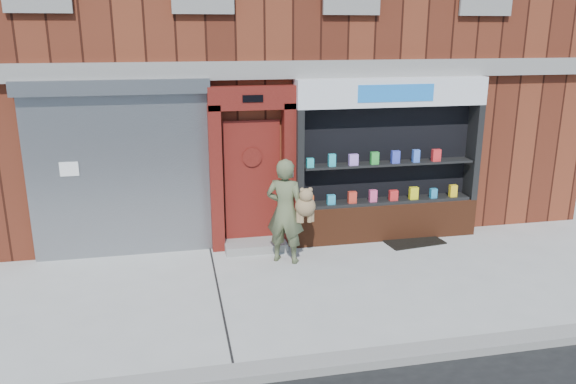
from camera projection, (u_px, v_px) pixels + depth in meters
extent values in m
plane|color=#9E9E99|center=(320.00, 286.00, 8.65)|extent=(80.00, 80.00, 0.00)
cube|color=gray|center=(367.00, 359.00, 6.61)|extent=(60.00, 0.30, 0.12)
cube|color=#4A1B10|center=(257.00, 22.00, 13.19)|extent=(12.00, 8.00, 8.00)
cube|color=gray|center=(294.00, 70.00, 9.59)|extent=(12.00, 0.16, 0.30)
cube|color=gray|center=(121.00, 177.00, 9.50)|extent=(3.00, 0.10, 2.80)
cube|color=slate|center=(113.00, 87.00, 9.03)|extent=(3.10, 0.30, 0.24)
cube|color=white|center=(69.00, 169.00, 9.23)|extent=(0.30, 0.01, 0.24)
cube|color=#50110D|center=(216.00, 179.00, 9.77)|extent=(0.22, 0.28, 2.60)
cube|color=#50110D|center=(289.00, 176.00, 10.02)|extent=(0.22, 0.28, 2.60)
cube|color=#50110D|center=(252.00, 98.00, 9.51)|extent=(1.50, 0.28, 0.40)
cube|color=black|center=(253.00, 99.00, 9.37)|extent=(0.35, 0.01, 0.12)
cube|color=#601711|center=(252.00, 181.00, 10.03)|extent=(1.00, 0.06, 2.20)
cylinder|color=black|center=(252.00, 157.00, 9.86)|extent=(0.28, 0.02, 0.28)
cylinder|color=#50110D|center=(252.00, 157.00, 9.86)|extent=(0.34, 0.02, 0.34)
cube|color=gray|center=(255.00, 246.00, 10.08)|extent=(1.10, 0.55, 0.15)
cube|color=slate|center=(291.00, 172.00, 9.85)|extent=(0.10, 0.02, 0.18)
cube|color=#5E2B16|center=(385.00, 220.00, 10.59)|extent=(3.50, 0.40, 0.70)
cube|color=black|center=(299.00, 160.00, 9.91)|extent=(0.12, 0.40, 1.80)
cube|color=black|center=(473.00, 152.00, 10.58)|extent=(0.12, 0.40, 1.80)
cube|color=black|center=(385.00, 153.00, 10.42)|extent=(3.30, 0.03, 1.80)
cube|color=black|center=(386.00, 201.00, 10.49)|extent=(3.20, 0.36, 0.06)
cube|color=black|center=(388.00, 163.00, 10.29)|extent=(3.20, 0.36, 0.04)
cube|color=white|center=(392.00, 92.00, 9.93)|extent=(3.50, 0.40, 0.50)
cube|color=blue|center=(396.00, 93.00, 9.74)|extent=(1.40, 0.01, 0.30)
cube|color=#EC4F18|center=(310.00, 200.00, 10.08)|extent=(0.14, 0.09, 0.20)
cube|color=#289EC9|center=(331.00, 200.00, 10.16)|extent=(0.14, 0.09, 0.18)
cube|color=red|center=(352.00, 197.00, 10.24)|extent=(0.15, 0.09, 0.21)
cube|color=#E54C80|center=(373.00, 196.00, 10.31)|extent=(0.14, 0.09, 0.22)
cube|color=red|center=(393.00, 195.00, 10.40)|extent=(0.16, 0.09, 0.19)
cube|color=yellow|center=(414.00, 193.00, 10.47)|extent=(0.16, 0.09, 0.23)
cube|color=#258ABB|center=(433.00, 193.00, 10.55)|extent=(0.12, 0.09, 0.18)
cube|color=yellow|center=(453.00, 191.00, 10.63)|extent=(0.14, 0.09, 0.23)
cube|color=#27C2C7|center=(310.00, 163.00, 9.89)|extent=(0.13, 0.09, 0.16)
cube|color=#28B6CA|center=(332.00, 160.00, 9.96)|extent=(0.12, 0.09, 0.22)
cube|color=#BF8AF8|center=(353.00, 160.00, 10.04)|extent=(0.16, 0.09, 0.20)
cube|color=green|center=(375.00, 158.00, 10.12)|extent=(0.14, 0.09, 0.22)
cube|color=blue|center=(395.00, 157.00, 10.20)|extent=(0.15, 0.09, 0.23)
cube|color=#4472E9|center=(416.00, 156.00, 10.27)|extent=(0.12, 0.09, 0.23)
cube|color=red|center=(436.00, 155.00, 10.35)|extent=(0.16, 0.09, 0.22)
imported|color=#57603F|center=(285.00, 211.00, 9.36)|extent=(0.78, 0.69, 1.79)
sphere|color=olive|center=(305.00, 206.00, 9.27)|extent=(0.34, 0.34, 0.34)
sphere|color=olive|center=(306.00, 195.00, 9.16)|extent=(0.23, 0.23, 0.23)
sphere|color=olive|center=(302.00, 190.00, 9.12)|extent=(0.08, 0.08, 0.08)
sphere|color=olive|center=(310.00, 190.00, 9.15)|extent=(0.08, 0.08, 0.08)
cylinder|color=olive|center=(299.00, 216.00, 9.29)|extent=(0.08, 0.08, 0.20)
cylinder|color=olive|center=(312.00, 215.00, 9.34)|extent=(0.08, 0.08, 0.20)
cylinder|color=olive|center=(302.00, 217.00, 9.28)|extent=(0.08, 0.08, 0.20)
cylinder|color=olive|center=(310.00, 216.00, 9.31)|extent=(0.08, 0.08, 0.20)
cube|color=black|center=(411.00, 240.00, 10.53)|extent=(1.16, 0.88, 0.03)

